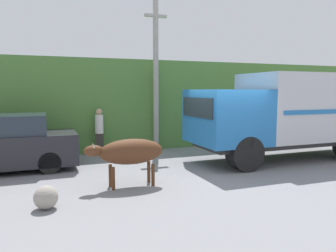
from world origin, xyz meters
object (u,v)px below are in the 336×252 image
brown_cow (130,152)px  parked_suv (1,145)px  pedestrian_on_hill (99,129)px  roadside_rock (46,197)px  utility_pole (156,73)px  cargo_truck (291,112)px

brown_cow → parked_suv: parked_suv is taller
pedestrian_on_hill → roadside_rock: size_ratio=3.58×
pedestrian_on_hill → utility_pole: utility_pole is taller
pedestrian_on_hill → utility_pole: (2.28, -0.05, 2.18)m
cargo_truck → utility_pole: bearing=143.4°
cargo_truck → utility_pole: utility_pole is taller
pedestrian_on_hill → utility_pole: size_ratio=0.29×
cargo_truck → parked_suv: cargo_truck is taller
utility_pole → roadside_rock: utility_pole is taller
roadside_rock → pedestrian_on_hill: bearing=69.8°
parked_suv → roadside_rock: size_ratio=8.98×
brown_cow → roadside_rock: (-2.05, -0.98, -0.64)m
brown_cow → pedestrian_on_hill: bearing=81.3°
roadside_rock → brown_cow: bearing=25.5°
pedestrian_on_hill → cargo_truck: bearing=169.6°
brown_cow → utility_pole: bearing=54.1°
utility_pole → parked_suv: bearing=-164.3°
cargo_truck → roadside_rock: size_ratio=14.24×
cargo_truck → brown_cow: size_ratio=3.47×
roadside_rock → cargo_truck: bearing=15.1°
parked_suv → utility_pole: 6.19m
roadside_rock → parked_suv: bearing=107.4°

